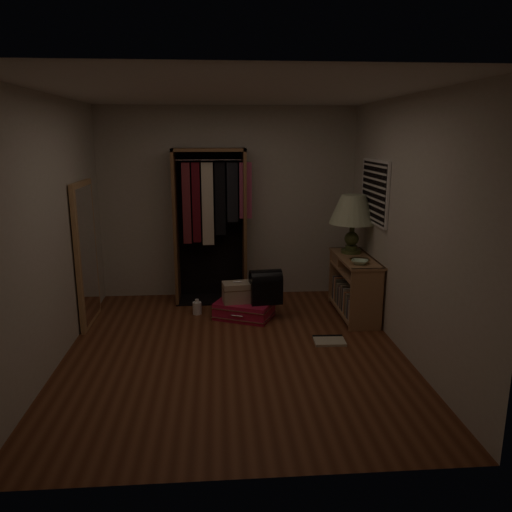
# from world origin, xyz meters

# --- Properties ---
(ground) EXTENTS (4.00, 4.00, 0.00)m
(ground) POSITION_xyz_m (0.00, 0.00, 0.00)
(ground) COLOR #5D2F1A
(ground) RESTS_ON ground
(room_walls) EXTENTS (3.52, 4.02, 2.60)m
(room_walls) POSITION_xyz_m (0.08, 0.04, 1.50)
(room_walls) COLOR beige
(room_walls) RESTS_ON ground
(console_bookshelf) EXTENTS (0.42, 1.12, 0.75)m
(console_bookshelf) POSITION_xyz_m (1.53, 1.05, 0.39)
(console_bookshelf) COLOR #9E704C
(console_bookshelf) RESTS_ON ground
(open_wardrobe) EXTENTS (1.02, 0.50, 2.05)m
(open_wardrobe) POSITION_xyz_m (-0.22, 1.77, 1.21)
(open_wardrobe) COLOR brown
(open_wardrobe) RESTS_ON ground
(floor_mirror) EXTENTS (0.06, 0.80, 1.70)m
(floor_mirror) POSITION_xyz_m (-1.70, 1.00, 0.85)
(floor_mirror) COLOR tan
(floor_mirror) RESTS_ON ground
(pink_suitcase) EXTENTS (0.82, 0.73, 0.21)m
(pink_suitcase) POSITION_xyz_m (0.16, 1.01, 0.10)
(pink_suitcase) COLOR #BE173E
(pink_suitcase) RESTS_ON ground
(train_case) EXTENTS (0.39, 0.30, 0.26)m
(train_case) POSITION_xyz_m (0.08, 1.01, 0.33)
(train_case) COLOR tan
(train_case) RESTS_ON pink_suitcase
(black_bag) EXTENTS (0.41, 0.29, 0.42)m
(black_bag) POSITION_xyz_m (0.42, 0.96, 0.42)
(black_bag) COLOR black
(black_bag) RESTS_ON pink_suitcase
(table_lamp) EXTENTS (0.73, 0.73, 0.74)m
(table_lamp) POSITION_xyz_m (1.54, 1.24, 1.29)
(table_lamp) COLOR #3F4B24
(table_lamp) RESTS_ON console_bookshelf
(brass_tray) EXTENTS (0.30, 0.30, 0.01)m
(brass_tray) POSITION_xyz_m (1.54, 0.84, 0.76)
(brass_tray) COLOR olive
(brass_tray) RESTS_ON console_bookshelf
(ceramic_bowl) EXTENTS (0.26, 0.26, 0.05)m
(ceramic_bowl) POSITION_xyz_m (1.49, 0.66, 0.77)
(ceramic_bowl) COLOR #B8DAB6
(ceramic_bowl) RESTS_ON console_bookshelf
(white_jug) EXTENTS (0.12, 0.12, 0.20)m
(white_jug) POSITION_xyz_m (-0.43, 1.18, 0.08)
(white_jug) COLOR white
(white_jug) RESTS_ON ground
(floor_book) EXTENTS (0.35, 0.28, 0.03)m
(floor_book) POSITION_xyz_m (1.05, 0.19, 0.01)
(floor_book) COLOR beige
(floor_book) RESTS_ON ground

